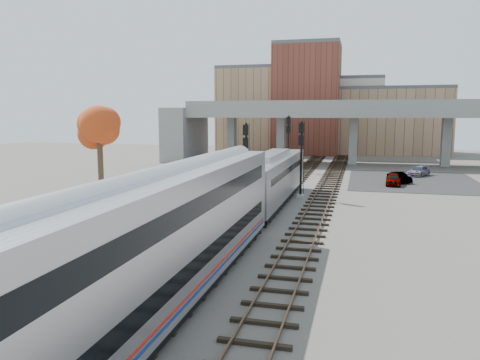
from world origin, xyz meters
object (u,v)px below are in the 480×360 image
at_px(car_b, 399,177).
at_px(locomotive, 271,177).
at_px(signal_mast_mid, 301,161).
at_px(tree, 99,128).
at_px(car_c, 419,171).
at_px(coach, 158,243).
at_px(signal_mast_far, 288,144).
at_px(signal_mast_near, 246,165).
at_px(car_a, 393,179).

bearing_deg(car_b, locomotive, -153.91).
height_order(locomotive, signal_mast_mid, signal_mast_mid).
relative_size(tree, car_c, 2.17).
distance_m(coach, car_b, 40.09).
distance_m(signal_mast_far, car_b, 15.62).
bearing_deg(signal_mast_near, car_a, 47.30).
bearing_deg(signal_mast_near, tree, -154.02).
relative_size(signal_mast_mid, signal_mast_far, 0.94).
height_order(signal_mast_mid, car_b, signal_mast_mid).
distance_m(signal_mast_near, signal_mast_far, 23.29).
bearing_deg(car_a, car_c, 71.92).
xyz_separation_m(coach, car_c, (14.10, 44.83, -2.18)).
bearing_deg(coach, locomotive, 90.00).
distance_m(car_a, car_b, 2.45).
xyz_separation_m(coach, car_a, (10.60, 36.06, -2.12)).
bearing_deg(car_c, signal_mast_mid, -94.14).
xyz_separation_m(coach, car_b, (11.40, 38.37, -2.20)).
bearing_deg(signal_mast_far, locomotive, -84.78).
height_order(signal_mast_far, tree, tree).
height_order(signal_mast_mid, car_c, signal_mast_mid).
height_order(coach, signal_mast_far, signal_mast_far).
xyz_separation_m(locomotive, tree, (-12.62, -5.44, 4.15)).
height_order(tree, car_b, tree).
xyz_separation_m(tree, car_c, (26.72, 27.67, -5.81)).
bearing_deg(signal_mast_mid, signal_mast_near, -135.92).
height_order(coach, car_b, coach).
bearing_deg(car_b, signal_mast_mid, -155.87).
relative_size(car_a, car_b, 1.11).
distance_m(signal_mast_mid, car_c, 22.33).
bearing_deg(car_b, car_a, -137.17).
relative_size(coach, signal_mast_mid, 3.63).
bearing_deg(tree, signal_mast_near, 25.98).
distance_m(signal_mast_near, signal_mast_mid, 5.71).
xyz_separation_m(signal_mast_near, tree, (-10.52, -5.13, 3.11)).
relative_size(locomotive, signal_mast_mid, 2.77).
xyz_separation_m(signal_mast_mid, car_c, (12.10, 18.57, -2.76)).
bearing_deg(signal_mast_mid, car_c, 56.91).
bearing_deg(signal_mast_near, signal_mast_mid, 44.08).
xyz_separation_m(signal_mast_near, signal_mast_far, (0.00, 23.29, 0.37)).
bearing_deg(car_a, coach, -102.71).
bearing_deg(car_a, car_b, 74.53).
relative_size(locomotive, car_c, 4.78).
height_order(signal_mast_far, car_b, signal_mast_far).
relative_size(locomotive, car_a, 5.07).
xyz_separation_m(locomotive, signal_mast_far, (-2.10, 22.98, 1.42)).
distance_m(locomotive, signal_mast_mid, 4.32).
relative_size(signal_mast_near, signal_mast_far, 0.93).
height_order(signal_mast_near, signal_mast_far, signal_mast_far).
height_order(signal_mast_near, car_c, signal_mast_near).
bearing_deg(coach, car_a, 73.62).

